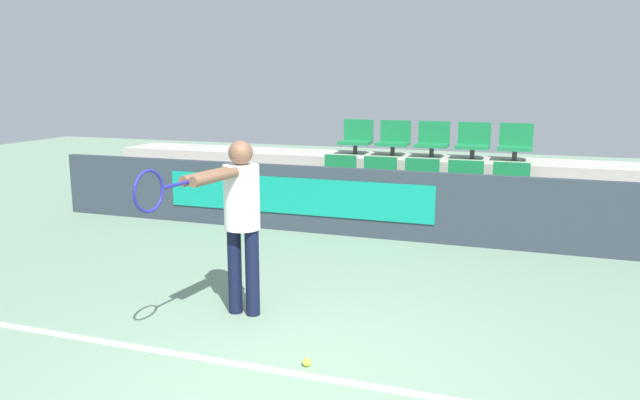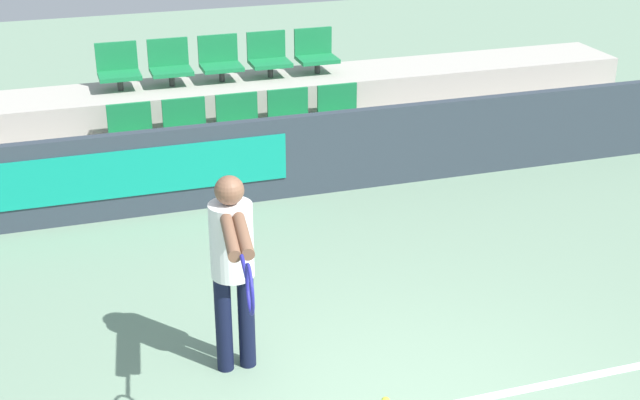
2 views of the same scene
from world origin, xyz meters
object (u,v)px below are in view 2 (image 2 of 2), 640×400
at_px(stadium_chair_6, 170,64).
at_px(stadium_chair_0, 131,131).
at_px(stadium_chair_1, 186,126).
at_px(stadium_chair_4, 340,110).
at_px(stadium_chair_7, 220,60).
at_px(stadium_chair_5, 118,68).
at_px(stadium_chair_3, 290,115).
at_px(tennis_player, 233,257).
at_px(stadium_chair_2, 239,121).
at_px(stadium_chair_8, 269,56).
at_px(stadium_chair_9, 316,53).

bearing_deg(stadium_chair_6, stadium_chair_0, -122.53).
bearing_deg(stadium_chair_1, stadium_chair_4, 0.00).
bearing_deg(stadium_chair_7, stadium_chair_5, 180.00).
bearing_deg(stadium_chair_5, stadium_chair_3, -27.59).
distance_m(stadium_chair_1, stadium_chair_7, 1.25).
distance_m(stadium_chair_6, tennis_player, 4.88).
xyz_separation_m(stadium_chair_1, stadium_chair_5, (-0.62, 0.97, 0.47)).
bearing_deg(stadium_chair_4, stadium_chair_1, 180.00).
distance_m(stadium_chair_5, stadium_chair_6, 0.62).
height_order(stadium_chair_3, stadium_chair_7, stadium_chair_7).
bearing_deg(stadium_chair_3, stadium_chair_7, 122.53).
relative_size(stadium_chair_7, tennis_player, 0.34).
distance_m(stadium_chair_7, tennis_player, 4.96).
bearing_deg(stadium_chair_5, stadium_chair_2, -38.09).
bearing_deg(stadium_chair_2, tennis_player, -103.54).
distance_m(stadium_chair_0, stadium_chair_1, 0.62).
xyz_separation_m(stadium_chair_1, stadium_chair_6, (0.00, 0.97, 0.47)).
relative_size(stadium_chair_8, stadium_chair_9, 1.00).
bearing_deg(stadium_chair_4, stadium_chair_8, 122.53).
xyz_separation_m(stadium_chair_9, tennis_player, (-2.18, -4.87, -0.19)).
distance_m(stadium_chair_1, stadium_chair_8, 1.65).
bearing_deg(stadium_chair_0, stadium_chair_7, 38.09).
bearing_deg(stadium_chair_0, stadium_chair_4, 0.00).
bearing_deg(stadium_chair_4, stadium_chair_9, 90.00).
relative_size(stadium_chair_2, stadium_chair_6, 1.00).
distance_m(stadium_chair_2, stadium_chair_8, 1.25).
height_order(stadium_chair_8, stadium_chair_9, same).
height_order(stadium_chair_1, stadium_chair_7, stadium_chair_7).
bearing_deg(stadium_chair_0, stadium_chair_5, 90.00).
relative_size(stadium_chair_1, stadium_chair_4, 1.00).
xyz_separation_m(stadium_chair_0, stadium_chair_7, (1.24, 0.97, 0.47)).
bearing_deg(tennis_player, stadium_chair_8, 79.09).
bearing_deg(stadium_chair_7, stadium_chair_6, 180.00).
bearing_deg(stadium_chair_4, stadium_chair_6, 152.41).
height_order(stadium_chair_3, stadium_chair_5, stadium_chair_5).
distance_m(stadium_chair_3, tennis_player, 4.21).
xyz_separation_m(stadium_chair_5, stadium_chair_8, (1.86, 0.00, 0.00)).
height_order(stadium_chair_1, stadium_chair_2, same).
bearing_deg(stadium_chair_1, stadium_chair_3, 0.00).
distance_m(stadium_chair_1, stadium_chair_5, 1.25).
distance_m(stadium_chair_4, stadium_chair_8, 1.25).
distance_m(stadium_chair_3, stadium_chair_9, 1.25).
relative_size(stadium_chair_1, stadium_chair_3, 1.00).
relative_size(stadium_chair_0, stadium_chair_6, 1.00).
bearing_deg(stadium_chair_0, stadium_chair_8, 27.59).
height_order(stadium_chair_0, stadium_chair_5, stadium_chair_5).
xyz_separation_m(stadium_chair_3, stadium_chair_9, (0.62, 0.97, 0.47)).
xyz_separation_m(stadium_chair_0, stadium_chair_6, (0.62, 0.97, 0.47)).
height_order(stadium_chair_7, tennis_player, tennis_player).
bearing_deg(stadium_chair_2, stadium_chair_5, 141.91).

